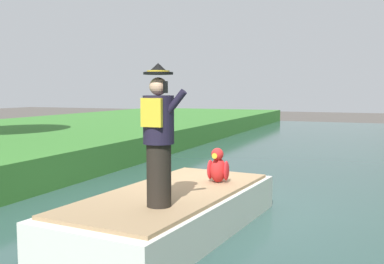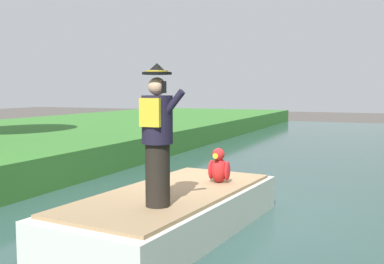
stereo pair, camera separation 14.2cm
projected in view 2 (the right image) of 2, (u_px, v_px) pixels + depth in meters
ground_plane at (204, 216)px, 7.99m from camera, size 80.00×80.00×0.00m
canal_water at (204, 213)px, 7.98m from camera, size 6.91×48.00×0.10m
boat at (172, 211)px, 6.80m from camera, size 2.16×4.34×0.61m
person_pirate at (157, 136)px, 5.81m from camera, size 0.61×0.42×1.85m
parrot_plush at (219, 168)px, 7.39m from camera, size 0.36×0.35×0.57m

